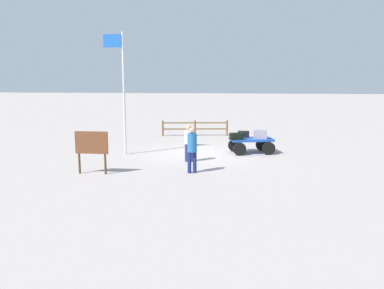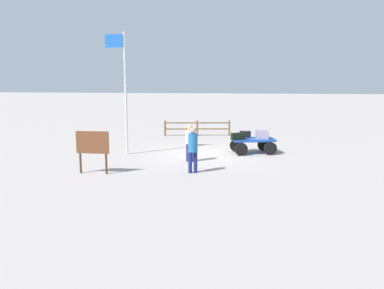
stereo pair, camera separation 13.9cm
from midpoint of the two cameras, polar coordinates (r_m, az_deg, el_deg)
name	(u,v)px [view 2 (the right image)]	position (r m, az deg, el deg)	size (l,w,h in m)	color
ground_plane	(204,154)	(18.43, 1.94, -1.34)	(120.00, 120.00, 0.00)	#A89E99
luggage_cart	(253,143)	(18.74, 8.72, 0.22)	(2.13, 1.53, 0.68)	#1C4AAC
suitcase_grey	(238,136)	(18.28, 6.70, 1.15)	(0.65, 0.45, 0.30)	black
suitcase_maroon	(245,134)	(19.04, 7.69, 1.45)	(0.53, 0.35, 0.28)	black
suitcase_navy	(262,135)	(18.64, 10.04, 1.39)	(0.63, 0.40, 0.39)	gray
worker_lead	(190,140)	(16.66, -0.05, 0.64)	(0.41, 0.41, 1.54)	navy
worker_trailing	(193,147)	(14.73, 0.39, -0.29)	(0.44, 0.44, 1.68)	navy
flagpole	(123,84)	(18.30, -9.43, 8.45)	(0.93, 0.17, 5.39)	silver
signboard	(93,145)	(15.04, -13.55, -0.11)	(1.22, 0.10, 1.56)	#4C3319
wooden_fence	(197,127)	(23.80, 0.90, 2.49)	(3.87, 0.58, 0.91)	brown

